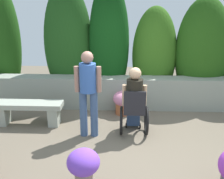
{
  "coord_description": "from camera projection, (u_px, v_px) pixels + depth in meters",
  "views": [
    {
      "loc": [
        -0.24,
        -4.31,
        2.55
      ],
      "look_at": [
        -0.45,
        0.7,
        0.85
      ],
      "focal_mm": 44.63,
      "sensor_mm": 36.0,
      "label": 1
    }
  ],
  "objects": [
    {
      "name": "flower_pot_small_foreground",
      "position": [
        83.0,
        166.0,
        3.77
      ],
      "size": [
        0.45,
        0.45,
        0.6
      ],
      "color": "gray",
      "rests_on": "ground"
    },
    {
      "name": "ground_plane",
      "position": [
        136.0,
        148.0,
        4.89
      ],
      "size": [
        11.74,
        11.74,
        0.0
      ],
      "primitive_type": "plane",
      "color": "#675C4C"
    },
    {
      "name": "person_in_wheelchair",
      "position": [
        134.0,
        103.0,
        5.24
      ],
      "size": [
        0.53,
        0.66,
        1.33
      ],
      "rotation": [
        0.0,
        0.0,
        -0.03
      ],
      "color": "black",
      "rests_on": "ground"
    },
    {
      "name": "stone_bench",
      "position": [
        28.0,
        110.0,
        5.72
      ],
      "size": [
        1.42,
        0.38,
        0.48
      ],
      "rotation": [
        0.0,
        0.0,
        -0.03
      ],
      "color": "#969E8F",
      "rests_on": "ground"
    },
    {
      "name": "flower_pot_terracotta_by_wall",
      "position": [
        123.0,
        101.0,
        6.23
      ],
      "size": [
        0.46,
        0.46,
        0.53
      ],
      "color": "#AD5832",
      "rests_on": "ground"
    },
    {
      "name": "hedge_backdrop",
      "position": [
        139.0,
        48.0,
        6.74
      ],
      "size": [
        7.4,
        1.03,
        2.99
      ],
      "color": "#1C4612",
      "rests_on": "ground"
    },
    {
      "name": "stone_retaining_wall",
      "position": [
        133.0,
        93.0,
        6.55
      ],
      "size": [
        6.92,
        0.41,
        0.75
      ],
      "primitive_type": "cube",
      "color": "gray",
      "rests_on": "ground"
    },
    {
      "name": "person_standing_companion",
      "position": [
        88.0,
        89.0,
        5.05
      ],
      "size": [
        0.49,
        0.3,
        1.63
      ],
      "rotation": [
        0.0,
        0.0,
        -0.04
      ],
      "color": "#3B537B",
      "rests_on": "ground"
    }
  ]
}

